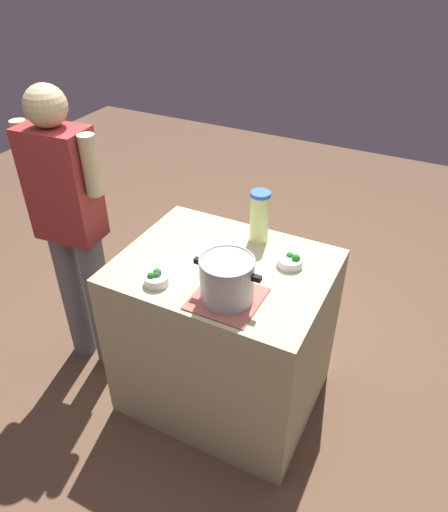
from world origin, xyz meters
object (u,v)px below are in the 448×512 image
at_px(lemonade_pitcher, 260,217).
at_px(broccoli_bowl_front, 156,278).
at_px(broccoli_bowl_center, 291,261).
at_px(person_cook, 72,229).
at_px(cooking_pot, 227,279).

relative_size(lemonade_pitcher, broccoli_bowl_front, 2.39).
relative_size(lemonade_pitcher, broccoli_bowl_center, 2.19).
relative_size(broccoli_bowl_center, person_cook, 0.07).
xyz_separation_m(cooking_pot, broccoli_bowl_center, (-0.16, -0.37, -0.09)).
bearing_deg(person_cook, broccoli_bowl_front, 164.75).
distance_m(cooking_pot, lemonade_pitcher, 0.51).
bearing_deg(broccoli_bowl_front, person_cook, -15.25).
height_order(cooking_pot, broccoli_bowl_center, cooking_pot).
relative_size(broccoli_bowl_front, person_cook, 0.07).
relative_size(cooking_pot, person_cook, 0.18).
bearing_deg(person_cook, broccoli_bowl_center, -168.69).
relative_size(cooking_pot, lemonade_pitcher, 1.12).
distance_m(broccoli_bowl_center, person_cook, 1.17).
bearing_deg(broccoli_bowl_center, lemonade_pitcher, -31.22).
relative_size(cooking_pot, broccoli_bowl_center, 2.46).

